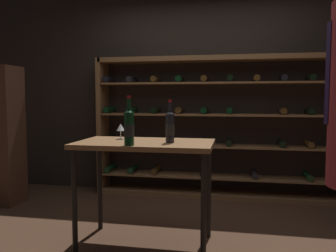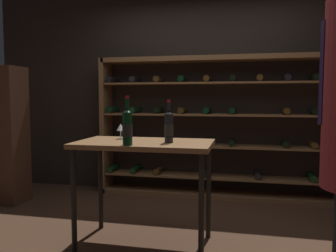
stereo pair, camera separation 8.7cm
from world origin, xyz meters
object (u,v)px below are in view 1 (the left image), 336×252
Objects in this scene: tasting_table at (145,154)px; wine_bottle_amber_reserve at (129,127)px; wine_bottle_red_label at (170,127)px; wine_glass_stemmed_left at (121,128)px; wine_rack at (217,127)px; display_cabinet at (1,136)px.

wine_bottle_amber_reserve is (-0.06, -0.25, 0.24)m from tasting_table.
wine_bottle_red_label is 0.51m from wine_glass_stemmed_left.
wine_rack is 22.49× the size of wine_glass_stemmed_left.
wine_bottle_amber_reserve reaches higher than wine_glass_stemmed_left.
wine_bottle_red_label is at bearing -100.56° from wine_rack.
display_cabinet reaches higher than wine_bottle_red_label.
display_cabinet is at bearing 158.04° from wine_glass_stemmed_left.
wine_bottle_red_label is (-0.30, -1.61, 0.13)m from wine_rack.
wine_rack is 8.01× the size of wine_bottle_amber_reserve.
display_cabinet is (-2.49, -0.75, -0.08)m from wine_rack.
wine_bottle_amber_reserve is (1.92, -1.08, 0.22)m from display_cabinet.
display_cabinet is 4.23× the size of wine_bottle_amber_reserve.
wine_rack is 2.71× the size of tasting_table.
wine_bottle_amber_reserve is at bearing -29.41° from display_cabinet.
wine_glass_stemmed_left is (-0.20, 0.39, -0.04)m from wine_bottle_amber_reserve.
tasting_table is 3.22× the size of wine_bottle_red_label.
wine_rack is 1.64m from wine_glass_stemmed_left.
wine_rack reaches higher than tasting_table.
wine_bottle_red_label is at bearing -8.79° from tasting_table.
display_cabinet is at bearing 150.59° from wine_bottle_amber_reserve.
wine_bottle_amber_reserve is at bearing -141.76° from wine_bottle_red_label.
wine_bottle_red_label reaches higher than wine_glass_stemmed_left.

